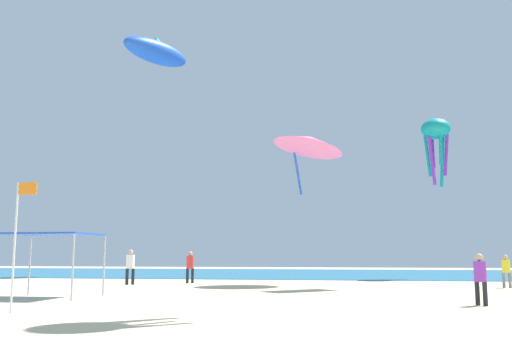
{
  "coord_description": "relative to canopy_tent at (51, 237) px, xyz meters",
  "views": [
    {
      "loc": [
        3.13,
        -16.88,
        1.61
      ],
      "look_at": [
        -0.7,
        6.32,
        5.08
      ],
      "focal_mm": 40.02,
      "sensor_mm": 36.0,
      "label": 1
    }
  ],
  "objects": [
    {
      "name": "ground",
      "position": [
        8.18,
        -3.49,
        -2.33
      ],
      "size": [
        110.0,
        110.0,
        0.1
      ],
      "primitive_type": "cube",
      "color": "beige"
    },
    {
      "name": "person_central",
      "position": [
        18.76,
        9.44,
        -1.34
      ],
      "size": [
        0.4,
        0.38,
        1.6
      ],
      "rotation": [
        0.0,
        0.0,
        2.67
      ],
      "color": "slate",
      "rests_on": "ground"
    },
    {
      "name": "canopy_tent",
      "position": [
        0.0,
        0.0,
        0.0
      ],
      "size": [
        3.28,
        2.67,
        2.41
      ],
      "color": "#B2B2B7",
      "rests_on": "ground"
    },
    {
      "name": "kite_delta_pink",
      "position": [
        9.12,
        11.16,
        5.56
      ],
      "size": [
        5.38,
        5.36,
        3.57
      ],
      "rotation": [
        0.0,
        0.0,
        5.22
      ],
      "color": "pink"
    },
    {
      "name": "kite_inflatable_blue",
      "position": [
        -3.98,
        22.24,
        15.67
      ],
      "size": [
        5.04,
        6.59,
        2.43
      ],
      "rotation": [
        0.0,
        0.0,
        1.04
      ],
      "color": "blue"
    },
    {
      "name": "person_leftmost",
      "position": [
        2.3,
        11.28,
        -1.24
      ],
      "size": [
        0.42,
        0.42,
        1.78
      ],
      "rotation": [
        0.0,
        0.0,
        0.71
      ],
      "color": "black",
      "rests_on": "ground"
    },
    {
      "name": "ocean_strip",
      "position": [
        8.18,
        28.95,
        -2.27
      ],
      "size": [
        110.0,
        25.78,
        0.03
      ],
      "primitive_type": "cube",
      "color": "#1E6B93",
      "rests_on": "ground"
    },
    {
      "name": "banner_flag",
      "position": [
        2.05,
        -5.54,
        -0.09
      ],
      "size": [
        0.61,
        0.06,
        3.64
      ],
      "color": "silver",
      "rests_on": "ground"
    },
    {
      "name": "person_near_tent",
      "position": [
        -0.44,
        9.22,
        -1.18
      ],
      "size": [
        0.45,
        0.45,
        1.87
      ],
      "rotation": [
        0.0,
        0.0,
        3.86
      ],
      "color": "black",
      "rests_on": "ground"
    },
    {
      "name": "person_rightmost",
      "position": [
        15.36,
        -1.0,
        -1.32
      ],
      "size": [
        0.39,
        0.39,
        1.64
      ],
      "rotation": [
        0.0,
        0.0,
        5.4
      ],
      "color": "black",
      "rests_on": "ground"
    },
    {
      "name": "kite_octopus_teal",
      "position": [
        17.38,
        20.24,
        7.79
      ],
      "size": [
        2.51,
        2.51,
        4.75
      ],
      "rotation": [
        0.0,
        0.0,
        5.01
      ],
      "color": "teal"
    }
  ]
}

